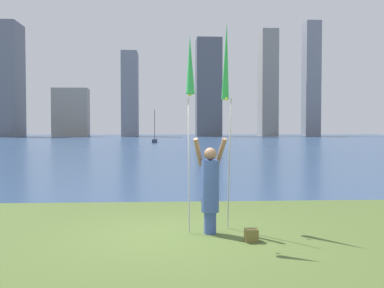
{
  "coord_description": "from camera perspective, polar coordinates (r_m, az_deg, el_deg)",
  "views": [
    {
      "loc": [
        -0.17,
        -8.61,
        2.05
      ],
      "look_at": [
        0.91,
        10.53,
        1.34
      ],
      "focal_mm": 42.55,
      "sensor_mm": 36.0,
      "label": 1
    }
  ],
  "objects": [
    {
      "name": "skyline_tower_0",
      "position": [
        106.24,
        -21.83,
        7.45
      ],
      "size": [
        4.33,
        7.64,
        24.37
      ],
      "color": "slate",
      "rests_on": "ground"
    },
    {
      "name": "kite_flag_left",
      "position": [
        8.48,
        -0.25,
        9.3
      ],
      "size": [
        0.16,
        0.94,
        3.76
      ],
      "color": "#B2B2B7",
      "rests_on": "ground"
    },
    {
      "name": "skyline_tower_5",
      "position": [
        109.49,
        14.72,
        7.86
      ],
      "size": [
        3.44,
        4.11,
        26.27
      ],
      "color": "gray",
      "rests_on": "ground"
    },
    {
      "name": "skyline_tower_3",
      "position": [
        102.73,
        2.08,
        7.04
      ],
      "size": [
        5.59,
        6.02,
        21.7
      ],
      "color": "#565B66",
      "rests_on": "ground"
    },
    {
      "name": "sailboat_4",
      "position": [
        60.74,
        -4.71,
        0.48
      ],
      "size": [
        0.64,
        2.74,
        4.39
      ],
      "color": "#333D51",
      "rests_on": "ground"
    },
    {
      "name": "kite_flag_right",
      "position": [
        9.61,
        4.29,
        9.87
      ],
      "size": [
        0.16,
        0.98,
        4.21
      ],
      "color": "#B2B2B7",
      "rests_on": "ground"
    },
    {
      "name": "ground",
      "position": [
        59.6,
        -3.06,
        0.09
      ],
      "size": [
        120.0,
        138.0,
        0.12
      ],
      "color": "#475B28"
    },
    {
      "name": "skyline_tower_4",
      "position": [
        107.68,
        9.49,
        7.49
      ],
      "size": [
        3.76,
        5.86,
        24.33
      ],
      "color": "gray",
      "rests_on": "ground"
    },
    {
      "name": "skyline_tower_1",
      "position": [
        103.24,
        -14.94,
        3.84
      ],
      "size": [
        7.63,
        3.93,
        10.54
      ],
      "color": "gray",
      "rests_on": "ground"
    },
    {
      "name": "bag",
      "position": [
        8.38,
        7.43,
        -11.27
      ],
      "size": [
        0.23,
        0.21,
        0.23
      ],
      "color": "olive",
      "rests_on": "ground"
    },
    {
      "name": "skyline_tower_2",
      "position": [
        102.62,
        -7.78,
        6.17
      ],
      "size": [
        3.44,
        6.54,
        18.64
      ],
      "color": "gray",
      "rests_on": "ground"
    },
    {
      "name": "person",
      "position": [
        8.8,
        2.29,
        -5.35
      ],
      "size": [
        0.68,
        0.5,
        1.85
      ],
      "rotation": [
        0.0,
        0.0,
        -0.34
      ],
      "color": "#3F59A5",
      "rests_on": "ground"
    }
  ]
}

